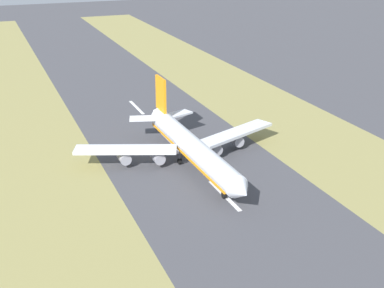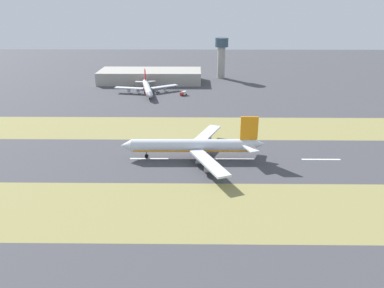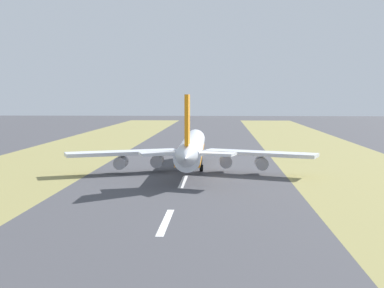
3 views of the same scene
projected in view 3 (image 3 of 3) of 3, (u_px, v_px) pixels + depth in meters
ground_plane at (187, 172)px, 139.32m from camera, size 800.00×800.00×0.00m
grass_median_west at (18, 171)px, 141.69m from camera, size 40.00×600.00×0.01m
grass_median_east at (362, 174)px, 136.95m from camera, size 40.00×600.00×0.01m
centreline_dash_near at (166, 222)px, 84.46m from camera, size 1.20×18.00×0.01m
centreline_dash_mid at (183, 182)px, 124.25m from camera, size 1.20×18.00×0.01m
centreline_dash_far at (192, 161)px, 164.03m from camera, size 1.20×18.00×0.01m
airplane_main_jet at (192, 148)px, 141.65m from camera, size 64.13×67.07×20.20m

